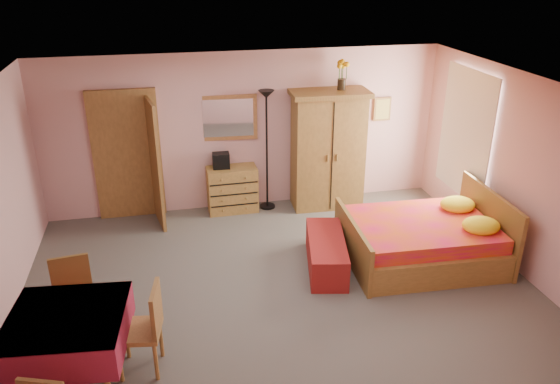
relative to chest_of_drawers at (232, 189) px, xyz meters
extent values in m
plane|color=#68645C|center=(0.28, -2.28, -0.38)|extent=(6.50, 6.50, 0.00)
plane|color=brown|center=(0.28, -2.28, 2.22)|extent=(6.50, 6.50, 0.00)
cube|color=#D69B9B|center=(0.28, 0.22, 0.92)|extent=(6.50, 0.10, 2.60)
cube|color=#D69B9B|center=(0.28, -4.78, 0.92)|extent=(6.50, 0.10, 2.60)
cube|color=#D69B9B|center=(3.53, -2.28, 0.92)|extent=(0.10, 5.00, 2.60)
cube|color=#9E6B35|center=(-1.62, 0.19, 0.64)|extent=(1.06, 0.12, 2.15)
cube|color=white|center=(3.49, -1.08, 1.07)|extent=(0.08, 1.40, 1.95)
cube|color=#D8BF59|center=(2.63, 0.19, 1.17)|extent=(0.30, 0.04, 0.40)
cube|color=#A57838|center=(0.00, 0.00, 0.00)|extent=(0.82, 0.42, 0.77)
cube|color=white|center=(0.00, 0.21, 1.17)|extent=(0.94, 0.11, 0.74)
cube|color=black|center=(-0.16, 0.03, 0.51)|extent=(0.28, 0.21, 0.25)
cube|color=black|center=(0.59, 0.00, 0.62)|extent=(0.30, 0.30, 2.01)
cube|color=olive|center=(1.59, -0.12, 0.61)|extent=(1.28, 0.70, 1.98)
cube|color=gold|center=(1.80, -0.07, 1.84)|extent=(0.20, 0.20, 0.48)
cube|color=#DC1548|center=(2.35, -2.15, 0.10)|extent=(2.15, 1.73, 0.96)
cube|color=maroon|center=(1.00, -2.08, -0.17)|extent=(0.74, 1.38, 0.44)
cube|color=maroon|center=(-2.09, -3.65, 0.02)|extent=(1.21, 1.21, 0.81)
cube|color=#965E33|center=(-2.14, -2.91, 0.08)|extent=(0.47, 0.47, 0.93)
cube|color=#A47737|center=(-2.72, -3.61, 0.13)|extent=(0.62, 0.62, 1.02)
cube|color=#A97439|center=(-1.44, -3.59, 0.10)|extent=(0.50, 0.50, 0.97)
camera|label=1|loc=(-1.00, -8.27, 3.59)|focal=35.00mm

